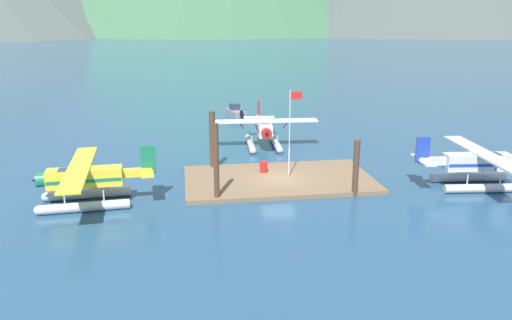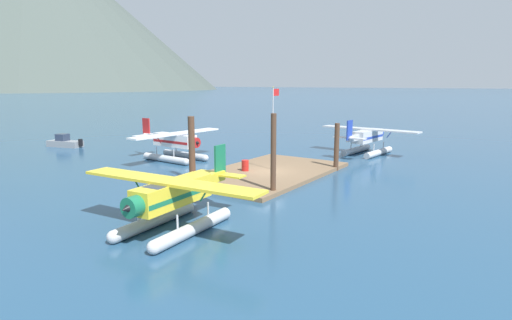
{
  "view_description": "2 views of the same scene",
  "coord_description": "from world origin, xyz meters",
  "px_view_note": "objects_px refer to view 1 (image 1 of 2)",
  "views": [
    {
      "loc": [
        -6.99,
        -35.22,
        11.89
      ],
      "look_at": [
        -1.74,
        0.15,
        1.72
      ],
      "focal_mm": 34.47,
      "sensor_mm": 36.0,
      "label": 1
    },
    {
      "loc": [
        -28.11,
        -17.7,
        7.36
      ],
      "look_at": [
        -0.64,
        0.65,
        1.24
      ],
      "focal_mm": 29.29,
      "sensor_mm": 36.0,
      "label": 2
    }
  ],
  "objects_px": {
    "seaplane_white_bow_centre": "(263,131)",
    "boat_grey_open_north": "(235,111)",
    "fuel_drum": "(264,167)",
    "seaplane_silver_stbd_aft": "(477,167)",
    "flagpole": "(291,124)",
    "seaplane_yellow_port_aft": "(85,182)"
  },
  "relations": [
    {
      "from": "boat_grey_open_north",
      "to": "seaplane_silver_stbd_aft",
      "type": "bearing_deg",
      "value": -65.08
    },
    {
      "from": "seaplane_white_bow_centre",
      "to": "seaplane_yellow_port_aft",
      "type": "relative_size",
      "value": 1.0
    },
    {
      "from": "fuel_drum",
      "to": "boat_grey_open_north",
      "type": "relative_size",
      "value": 0.18
    },
    {
      "from": "flagpole",
      "to": "fuel_drum",
      "type": "bearing_deg",
      "value": 138.73
    },
    {
      "from": "fuel_drum",
      "to": "seaplane_yellow_port_aft",
      "type": "bearing_deg",
      "value": -160.26
    },
    {
      "from": "seaplane_yellow_port_aft",
      "to": "flagpole",
      "type": "bearing_deg",
      "value": 11.62
    },
    {
      "from": "seaplane_white_bow_centre",
      "to": "boat_grey_open_north",
      "type": "relative_size",
      "value": 2.18
    },
    {
      "from": "seaplane_white_bow_centre",
      "to": "boat_grey_open_north",
      "type": "distance_m",
      "value": 17.09
    },
    {
      "from": "fuel_drum",
      "to": "seaplane_silver_stbd_aft",
      "type": "xyz_separation_m",
      "value": [
        15.06,
        -4.99,
        0.84
      ]
    },
    {
      "from": "seaplane_yellow_port_aft",
      "to": "seaplane_white_bow_centre",
      "type": "bearing_deg",
      "value": 44.25
    },
    {
      "from": "flagpole",
      "to": "boat_grey_open_north",
      "type": "height_order",
      "value": "flagpole"
    },
    {
      "from": "boat_grey_open_north",
      "to": "seaplane_yellow_port_aft",
      "type": "bearing_deg",
      "value": -113.25
    },
    {
      "from": "fuel_drum",
      "to": "seaplane_yellow_port_aft",
      "type": "xyz_separation_m",
      "value": [
        -12.75,
        -4.58,
        0.84
      ]
    },
    {
      "from": "flagpole",
      "to": "boat_grey_open_north",
      "type": "relative_size",
      "value": 1.41
    },
    {
      "from": "fuel_drum",
      "to": "seaplane_white_bow_centre",
      "type": "height_order",
      "value": "seaplane_white_bow_centre"
    },
    {
      "from": "seaplane_yellow_port_aft",
      "to": "boat_grey_open_north",
      "type": "bearing_deg",
      "value": 66.75
    },
    {
      "from": "fuel_drum",
      "to": "seaplane_silver_stbd_aft",
      "type": "bearing_deg",
      "value": -18.32
    },
    {
      "from": "flagpole",
      "to": "fuel_drum",
      "type": "distance_m",
      "value": 4.42
    },
    {
      "from": "fuel_drum",
      "to": "seaplane_white_bow_centre",
      "type": "bearing_deg",
      "value": 80.96
    },
    {
      "from": "seaplane_white_bow_centre",
      "to": "seaplane_yellow_port_aft",
      "type": "distance_m",
      "value": 19.87
    },
    {
      "from": "seaplane_silver_stbd_aft",
      "to": "boat_grey_open_north",
      "type": "xyz_separation_m",
      "value": [
        -14.55,
        31.31,
        -1.09
      ]
    },
    {
      "from": "seaplane_silver_stbd_aft",
      "to": "seaplane_white_bow_centre",
      "type": "xyz_separation_m",
      "value": [
        -13.59,
        14.28,
        0.0
      ]
    }
  ]
}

